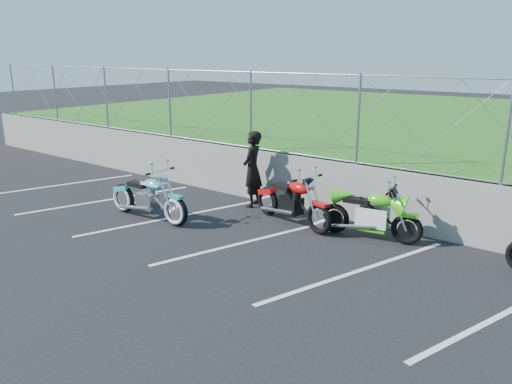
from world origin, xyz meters
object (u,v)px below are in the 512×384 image
Objects in this scene: cruiser_turquoise at (149,199)px; person_standing at (252,169)px; sportbike_green at (371,216)px; naked_orange at (293,203)px.

cruiser_turquoise is 2.63m from person_standing.
naked_orange is at bearing 178.57° from sportbike_green.
person_standing is at bearing 173.53° from naked_orange.
cruiser_turquoise is 1.15× the size of sportbike_green.
cruiser_turquoise is 1.29× the size of person_standing.
naked_orange reaches higher than sportbike_green.
naked_orange is at bearing 29.50° from cruiser_turquoise.
cruiser_turquoise reaches higher than sportbike_green.
cruiser_turquoise is at bearing -44.67° from person_standing.
person_standing is at bearing 164.97° from sportbike_green.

